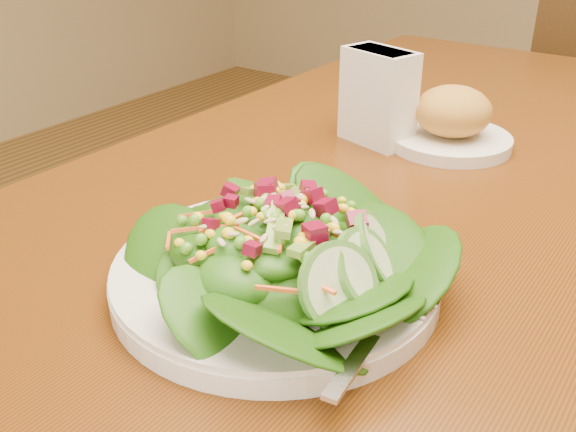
% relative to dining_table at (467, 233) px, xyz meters
% --- Properties ---
extents(dining_table, '(0.90, 1.40, 0.75)m').
position_rel_dining_table_xyz_m(dining_table, '(0.00, 0.00, 0.00)').
color(dining_table, '#582C0E').
rests_on(dining_table, ground_plane).
extents(salad_plate, '(0.30, 0.30, 0.09)m').
position_rel_dining_table_xyz_m(salad_plate, '(-0.04, -0.38, 0.13)').
color(salad_plate, white).
rests_on(salad_plate, dining_table).
extents(bread_plate, '(0.17, 0.17, 0.09)m').
position_rel_dining_table_xyz_m(bread_plate, '(-0.06, 0.05, 0.14)').
color(bread_plate, white).
rests_on(bread_plate, dining_table).
extents(napkin_holder, '(0.11, 0.08, 0.13)m').
position_rel_dining_table_xyz_m(napkin_holder, '(-0.15, 0.00, 0.17)').
color(napkin_holder, white).
rests_on(napkin_holder, dining_table).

